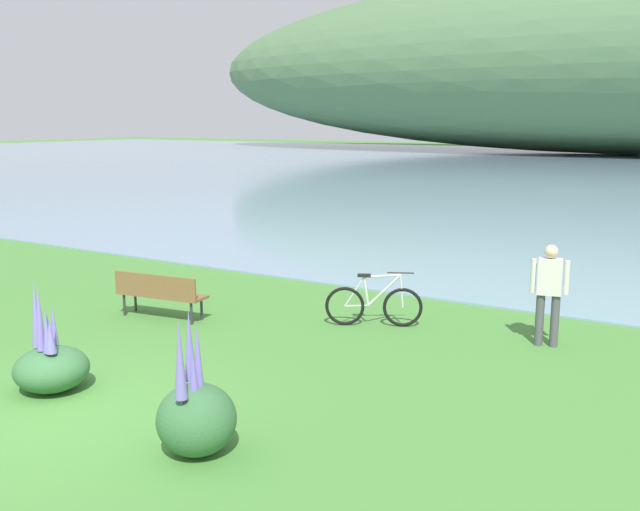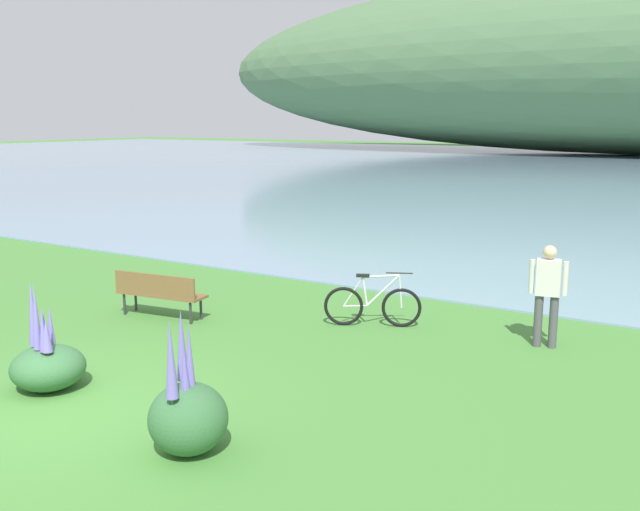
# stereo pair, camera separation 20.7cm
# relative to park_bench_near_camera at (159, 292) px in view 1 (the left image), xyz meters

# --- Properties ---
(ground_plane) EXTENTS (200.00, 200.00, 0.00)m
(ground_plane) POSITION_rel_park_bench_near_camera_xyz_m (2.06, -4.06, -0.52)
(ground_plane) COLOR #478438
(bay_water) EXTENTS (180.00, 80.00, 0.04)m
(bay_water) POSITION_rel_park_bench_near_camera_xyz_m (2.06, 44.03, -0.50)
(bay_water) COLOR #7A99B2
(bay_water) RESTS_ON ground
(distant_hillside) EXTENTS (102.70, 28.00, 19.44)m
(distant_hillside) POSITION_rel_park_bench_near_camera_xyz_m (-2.24, 70.93, 9.24)
(distant_hillside) COLOR #4C7047
(distant_hillside) RESTS_ON bay_water
(park_bench_near_camera) EXTENTS (1.85, 0.71, 0.88)m
(park_bench_near_camera) POSITION_rel_park_bench_near_camera_xyz_m (0.00, 0.00, 0.00)
(park_bench_near_camera) COLOR brown
(park_bench_near_camera) RESTS_ON ground
(bicycle_leaning_near_bench) EXTENTS (1.61, 0.85, 1.01)m
(bicycle_leaning_near_bench) POSITION_rel_park_bench_near_camera_xyz_m (3.66, 1.68, -0.12)
(bicycle_leaning_near_bench) COLOR black
(bicycle_leaning_near_bench) RESTS_ON ground
(person_at_shoreline) EXTENTS (0.60, 0.30, 1.71)m
(person_at_shoreline) POSITION_rel_park_bench_near_camera_xyz_m (6.64, 2.15, 0.46)
(person_at_shoreline) COLOR #4C4C51
(person_at_shoreline) RESTS_ON ground
(echium_bush_closest_to_camera) EXTENTS (0.90, 0.90, 1.65)m
(echium_bush_closest_to_camera) POSITION_rel_park_bench_near_camera_xyz_m (4.26, -3.83, -0.06)
(echium_bush_closest_to_camera) COLOR #386B3D
(echium_bush_closest_to_camera) RESTS_ON ground
(echium_bush_beside_closest) EXTENTS (1.02, 1.02, 1.55)m
(echium_bush_beside_closest) POSITION_rel_park_bench_near_camera_xyz_m (1.27, -3.43, -0.15)
(echium_bush_beside_closest) COLOR #386B3D
(echium_bush_beside_closest) RESTS_ON ground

